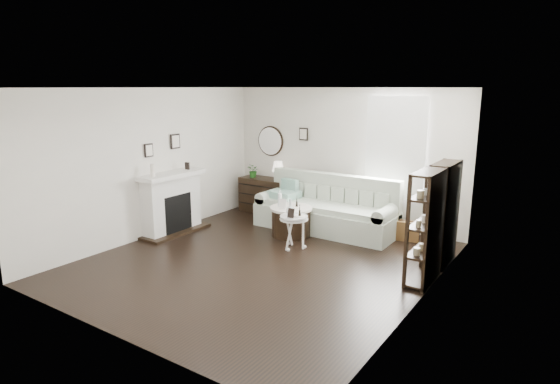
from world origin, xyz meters
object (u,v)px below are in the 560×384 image
Objects in this scene: sofa at (327,212)px; pedestal_table at (294,219)px; drum_table at (291,221)px; dresser at (266,195)px.

pedestal_table is (0.05, -1.28, 0.18)m from sofa.
drum_table is at bearing 126.11° from pedestal_table.
drum_table is (1.35, -1.07, -0.11)m from dresser.
dresser is at bearing 136.97° from pedestal_table.
dresser is (-1.73, 0.39, 0.03)m from sofa.
pedestal_table is at bearing -53.89° from drum_table.
pedestal_table is at bearing -87.55° from sofa.
pedestal_table is (1.79, -1.67, 0.15)m from dresser.
drum_table is (-0.38, -0.69, -0.07)m from sofa.
drum_table is 1.35× the size of pedestal_table.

